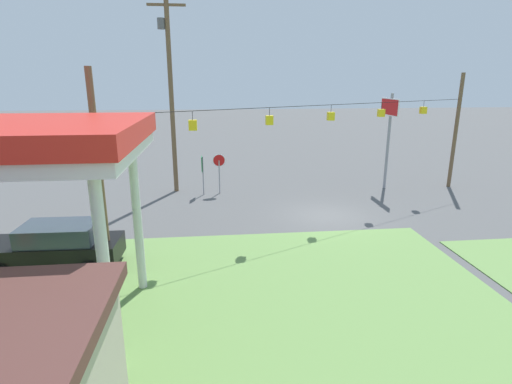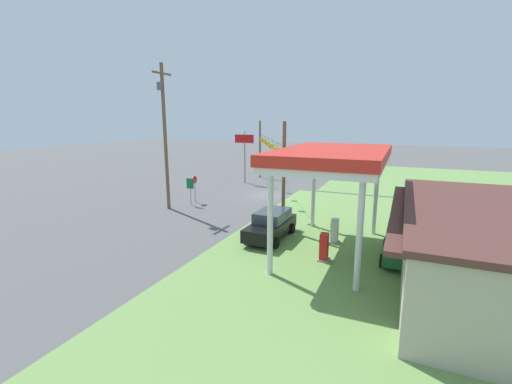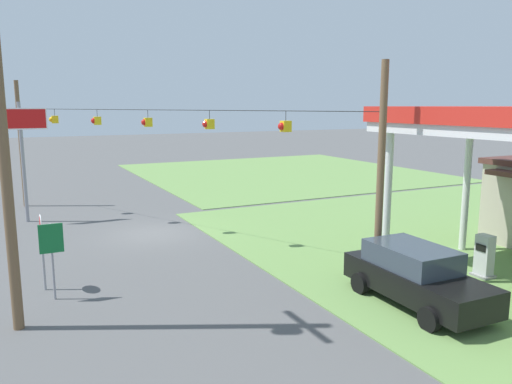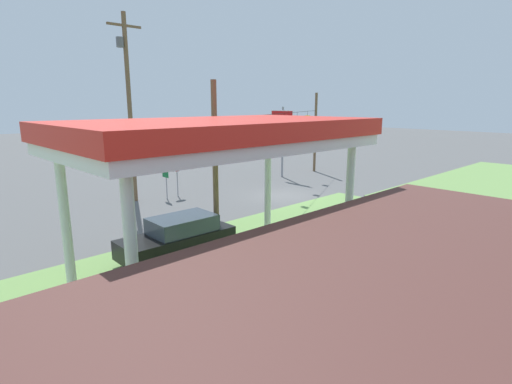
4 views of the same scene
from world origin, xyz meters
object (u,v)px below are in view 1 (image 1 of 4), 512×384
car_at_pumps_front (56,246)px  stop_sign_overhead (389,121)px  utility_pole_main (170,86)px  route_sign (202,168)px  stop_sign_roadside (219,165)px  fuel_pump_near (32,306)px

car_at_pumps_front → stop_sign_overhead: 20.02m
stop_sign_overhead → utility_pole_main: size_ratio=0.52×
car_at_pumps_front → stop_sign_overhead: stop_sign_overhead is taller
stop_sign_overhead → utility_pole_main: utility_pole_main is taller
utility_pole_main → route_sign: bearing=149.0°
stop_sign_overhead → stop_sign_roadside: bearing=0.5°
car_at_pumps_front → utility_pole_main: bearing=-106.8°
stop_sign_overhead → route_sign: (11.80, 0.30, -2.70)m
stop_sign_roadside → stop_sign_overhead: bearing=0.5°
fuel_pump_near → route_sign: route_sign is taller
stop_sign_roadside → utility_pole_main: 5.56m
car_at_pumps_front → route_sign: (-5.24, -9.63, 0.79)m
route_sign → utility_pole_main: size_ratio=0.20×
stop_sign_roadside → utility_pole_main: size_ratio=0.21×
stop_sign_roadside → fuel_pump_near: bearing=-112.0°
fuel_pump_near → route_sign: size_ratio=0.63×
fuel_pump_near → utility_pole_main: bearing=-100.7°
route_sign → utility_pole_main: 5.25m
fuel_pump_near → stop_sign_roadside: size_ratio=0.61×
car_at_pumps_front → stop_sign_roadside: stop_sign_roadside is taller
stop_sign_roadside → stop_sign_overhead: 11.07m
stop_sign_overhead → route_sign: bearing=1.5°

